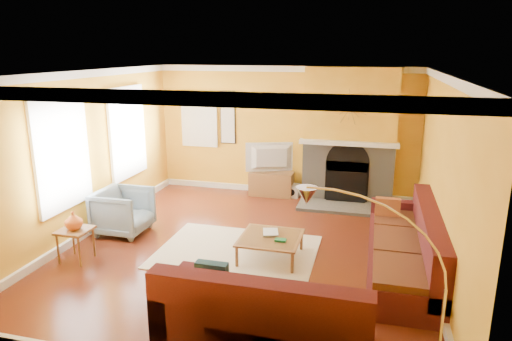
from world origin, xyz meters
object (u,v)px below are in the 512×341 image
(armchair, at_px, (123,211))
(coffee_table, at_px, (270,247))
(sectional_sofa, at_px, (321,250))
(side_table, at_px, (76,245))
(arc_lamp, at_px, (377,304))
(media_console, at_px, (271,184))

(armchair, bearing_deg, coffee_table, -97.45)
(sectional_sofa, height_order, side_table, sectional_sofa)
(sectional_sofa, relative_size, side_table, 8.09)
(side_table, xyz_separation_m, arc_lamp, (4.24, -1.78, 0.72))
(sectional_sofa, relative_size, arc_lamp, 2.05)
(armchair, bearing_deg, media_console, -36.29)
(coffee_table, xyz_separation_m, media_console, (-0.67, 3.00, 0.08))
(sectional_sofa, height_order, media_console, sectional_sofa)
(media_console, bearing_deg, sectional_sofa, -67.17)
(armchair, relative_size, side_table, 1.73)
(coffee_table, distance_m, arc_lamp, 3.06)
(sectional_sofa, relative_size, armchair, 4.69)
(sectional_sofa, distance_m, side_table, 3.57)
(armchair, relative_size, arc_lamp, 0.44)
(sectional_sofa, relative_size, media_console, 4.29)
(coffee_table, bearing_deg, armchair, 172.55)
(side_table, bearing_deg, coffee_table, 15.72)
(media_console, distance_m, side_table, 4.32)
(coffee_table, xyz_separation_m, armchair, (-2.62, 0.34, 0.21))
(side_table, distance_m, arc_lamp, 4.66)
(sectional_sofa, distance_m, arc_lamp, 2.24)
(coffee_table, xyz_separation_m, arc_lamp, (1.49, -2.56, 0.79))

